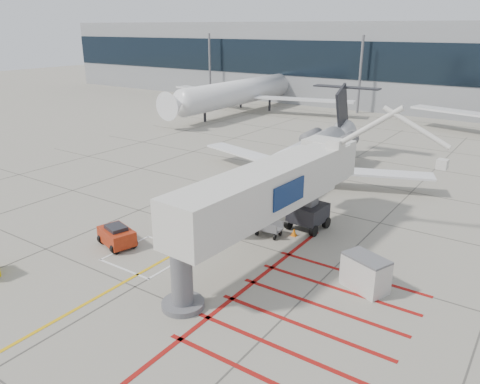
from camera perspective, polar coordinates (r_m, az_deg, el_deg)
The scene contains 9 objects.
ground_plane at distance 28.75m, azimuth -6.86°, elevation -8.02°, with size 260.00×260.00×0.00m, color gray.
regional_jet at distance 38.31m, azimuth 5.38°, elevation 5.16°, with size 22.82×28.77×7.54m, color white, non-canonical shape.
jet_bridge at distance 26.89m, azimuth 2.28°, elevation -1.19°, with size 8.81×18.60×7.44m, color silver, non-canonical shape.
pushback_tug at distance 30.79m, azimuth -14.79°, elevation -5.12°, with size 2.49×1.56×1.45m, color #A3280F, non-canonical shape.
baggage_cart at distance 31.32m, azimuth 3.54°, elevation -4.42°, with size 1.68×1.06×1.06m, color #5C5C61, non-canonical shape.
ground_power_unit at distance 25.91m, azimuth 15.04°, elevation -9.53°, with size 2.37×1.38×1.88m, color beige, non-canonical shape.
cone_nose at distance 32.26m, azimuth -4.18°, elevation -4.23°, with size 0.37×0.37×0.52m, color orange.
cone_side at distance 31.53m, azimuth 6.60°, elevation -4.87°, with size 0.39×0.39×0.54m, color orange.
bg_aircraft_b at distance 78.16m, azimuth 1.07°, elevation 14.09°, with size 34.81×38.68×11.60m, color silver, non-canonical shape.
Camera 1 is at (17.12, -18.92, 13.24)m, focal length 35.00 mm.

